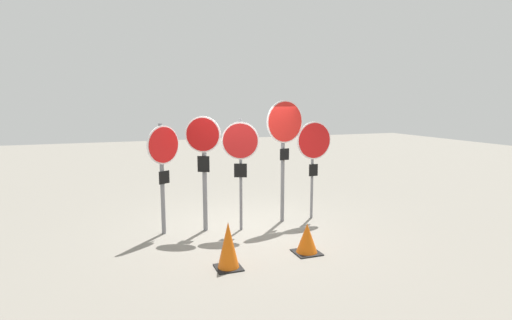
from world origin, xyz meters
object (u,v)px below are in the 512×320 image
at_px(stop_sign_0, 163,159).
at_px(traffic_cone_0, 307,238).
at_px(traffic_cone_1, 228,245).
at_px(stop_sign_2, 240,150).
at_px(stop_sign_4, 314,148).
at_px(stop_sign_1, 204,154).
at_px(stop_sign_3, 284,135).

bearing_deg(stop_sign_0, traffic_cone_0, -72.11).
bearing_deg(traffic_cone_1, traffic_cone_0, 5.51).
xyz_separation_m(stop_sign_2, stop_sign_4, (1.77, 0.24, -0.05)).
bearing_deg(traffic_cone_0, stop_sign_2, 113.61).
bearing_deg(stop_sign_1, stop_sign_0, -158.34).
distance_m(stop_sign_1, traffic_cone_1, 2.28).
relative_size(stop_sign_0, stop_sign_2, 0.97).
xyz_separation_m(stop_sign_3, traffic_cone_1, (-1.83, -1.95, -1.52)).
bearing_deg(stop_sign_2, stop_sign_4, 30.53).
bearing_deg(traffic_cone_0, stop_sign_4, 59.04).
height_order(stop_sign_4, traffic_cone_0, stop_sign_4).
bearing_deg(stop_sign_2, stop_sign_0, -169.12).
xyz_separation_m(stop_sign_0, stop_sign_4, (3.25, -0.07, 0.09)).
relative_size(traffic_cone_0, traffic_cone_1, 0.71).
bearing_deg(traffic_cone_0, stop_sign_0, 138.94).
height_order(traffic_cone_0, traffic_cone_1, traffic_cone_1).
bearing_deg(stop_sign_0, stop_sign_1, -37.45).
distance_m(stop_sign_4, traffic_cone_1, 3.43).
relative_size(stop_sign_1, stop_sign_4, 1.07).
height_order(stop_sign_0, stop_sign_3, stop_sign_3).
xyz_separation_m(stop_sign_0, traffic_cone_1, (0.70, -2.02, -1.14)).
bearing_deg(stop_sign_1, stop_sign_4, 28.45).
distance_m(stop_sign_3, stop_sign_4, 0.77).
bearing_deg(traffic_cone_0, stop_sign_1, 127.55).
distance_m(traffic_cone_0, traffic_cone_1, 1.47).
bearing_deg(stop_sign_1, stop_sign_3, 28.74).
height_order(stop_sign_1, traffic_cone_0, stop_sign_1).
height_order(stop_sign_0, stop_sign_4, stop_sign_0).
xyz_separation_m(stop_sign_1, traffic_cone_0, (1.38, -1.79, -1.32)).
bearing_deg(stop_sign_2, stop_sign_1, -175.10).
xyz_separation_m(stop_sign_2, stop_sign_3, (1.06, 0.24, 0.24)).
bearing_deg(traffic_cone_1, stop_sign_0, 109.22).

